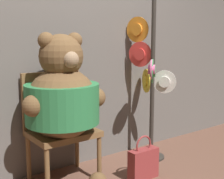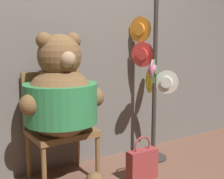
{
  "view_description": "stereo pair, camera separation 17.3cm",
  "coord_description": "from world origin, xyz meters",
  "px_view_note": "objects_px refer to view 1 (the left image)",
  "views": [
    {
      "loc": [
        -1.47,
        -1.87,
        1.24
      ],
      "look_at": [
        0.21,
        0.4,
        0.78
      ],
      "focal_mm": 50.0,
      "sensor_mm": 36.0,
      "label": 1
    },
    {
      "loc": [
        -1.33,
        -1.97,
        1.24
      ],
      "look_at": [
        0.21,
        0.4,
        0.78
      ],
      "focal_mm": 50.0,
      "sensor_mm": 36.0,
      "label": 2
    }
  ],
  "objects_px": {
    "teddy_bear": "(63,99)",
    "hat_display_rack": "(149,79)",
    "chair": "(59,122)",
    "handbag_on_ground": "(143,163)"
  },
  "relations": [
    {
      "from": "chair",
      "to": "teddy_bear",
      "type": "bearing_deg",
      "value": -102.61
    },
    {
      "from": "teddy_bear",
      "to": "hat_display_rack",
      "type": "distance_m",
      "value": 1.01
    },
    {
      "from": "teddy_bear",
      "to": "hat_display_rack",
      "type": "height_order",
      "value": "hat_display_rack"
    },
    {
      "from": "handbag_on_ground",
      "to": "teddy_bear",
      "type": "bearing_deg",
      "value": 152.82
    },
    {
      "from": "chair",
      "to": "hat_display_rack",
      "type": "xyz_separation_m",
      "value": [
        0.97,
        -0.11,
        0.31
      ]
    },
    {
      "from": "chair",
      "to": "teddy_bear",
      "type": "relative_size",
      "value": 0.74
    },
    {
      "from": "hat_display_rack",
      "to": "chair",
      "type": "bearing_deg",
      "value": 173.29
    },
    {
      "from": "teddy_bear",
      "to": "hat_display_rack",
      "type": "relative_size",
      "value": 0.8
    },
    {
      "from": "chair",
      "to": "hat_display_rack",
      "type": "bearing_deg",
      "value": -6.71
    },
    {
      "from": "teddy_bear",
      "to": "handbag_on_ground",
      "type": "height_order",
      "value": "teddy_bear"
    }
  ]
}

